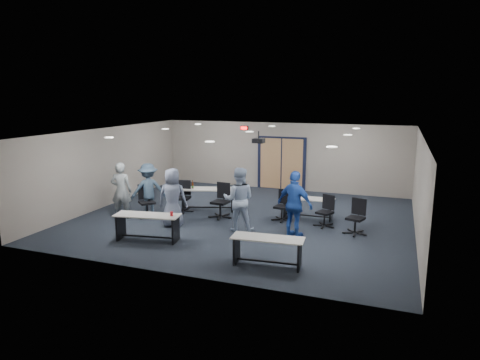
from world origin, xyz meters
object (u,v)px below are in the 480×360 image
(chair_back_b, at_px, (220,201))
(person_navy, at_px, (295,205))
(table_front_right, at_px, (268,246))
(chair_loose_right, at_px, (355,217))
(chair_back_a, at_px, (183,197))
(chair_back_c, at_px, (282,206))
(person_lightblue, at_px, (239,199))
(table_back_left, at_px, (208,195))
(chair_loose_left, at_px, (147,201))
(person_gray, at_px, (121,191))
(person_back, at_px, (148,189))
(person_plaid, at_px, (173,197))
(chair_back_d, at_px, (325,211))
(table_back_right, at_px, (308,204))
(table_front_left, at_px, (148,223))

(chair_back_b, bearing_deg, person_navy, -15.09)
(table_front_right, relative_size, chair_loose_right, 1.70)
(chair_back_a, relative_size, chair_back_c, 1.10)
(person_lightblue, bearing_deg, table_front_right, 111.22)
(chair_back_b, distance_m, chair_loose_right, 4.14)
(table_front_right, distance_m, table_back_left, 5.00)
(chair_back_a, distance_m, chair_loose_left, 1.20)
(table_back_left, relative_size, person_lightblue, 1.06)
(person_gray, height_order, person_back, person_gray)
(person_plaid, xyz_separation_m, person_navy, (3.57, 0.27, 0.05))
(person_lightblue, bearing_deg, person_back, -22.62)
(chair_back_b, height_order, chair_loose_left, chair_back_b)
(person_back, bearing_deg, chair_loose_left, 69.60)
(chair_back_c, bearing_deg, person_plaid, -141.55)
(chair_back_d, distance_m, person_navy, 1.44)
(chair_loose_left, bearing_deg, person_lightblue, -53.37)
(table_front_right, distance_m, table_back_right, 4.05)
(chair_back_a, bearing_deg, chair_back_c, -7.01)
(person_plaid, xyz_separation_m, person_lightblue, (1.97, 0.26, 0.05))
(chair_back_d, relative_size, person_plaid, 0.54)
(table_back_right, height_order, chair_loose_right, chair_loose_right)
(table_back_right, distance_m, person_back, 5.08)
(chair_back_d, relative_size, person_lightblue, 0.51)
(chair_loose_right, relative_size, person_back, 0.59)
(person_plaid, bearing_deg, person_back, -43.29)
(chair_loose_right, distance_m, person_navy, 1.79)
(table_front_right, bearing_deg, chair_loose_left, 147.71)
(table_front_left, relative_size, person_navy, 0.99)
(chair_loose_left, relative_size, chair_loose_right, 1.04)
(chair_back_c, height_order, chair_loose_left, chair_loose_left)
(person_gray, distance_m, person_plaid, 1.87)
(table_back_right, height_order, chair_loose_left, chair_loose_left)
(table_front_right, xyz_separation_m, chair_loose_right, (1.64, 2.97, 0.04))
(person_gray, bearing_deg, person_plaid, 161.22)
(table_back_right, height_order, chair_back_c, chair_back_c)
(person_plaid, bearing_deg, table_front_right, 138.82)
(table_front_left, xyz_separation_m, table_back_right, (3.57, 3.52, -0.04))
(chair_back_d, height_order, chair_loose_right, chair_loose_right)
(table_back_right, bearing_deg, chair_loose_right, -36.63)
(table_front_left, xyz_separation_m, person_plaid, (0.01, 1.34, 0.38))
(chair_back_b, bearing_deg, table_back_left, 143.65)
(table_back_left, distance_m, chair_loose_right, 4.95)
(chair_back_d, xyz_separation_m, person_gray, (-6.05, -1.37, 0.43))
(table_front_left, relative_size, chair_loose_left, 1.76)
(person_plaid, height_order, person_lightblue, person_lightblue)
(table_back_left, xyz_separation_m, table_back_right, (3.33, 0.23, -0.07))
(table_back_right, bearing_deg, person_gray, -160.77)
(person_gray, bearing_deg, chair_back_b, -172.81)
(person_back, bearing_deg, chair_loose_right, 145.11)
(chair_back_b, height_order, chair_back_c, chair_back_b)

